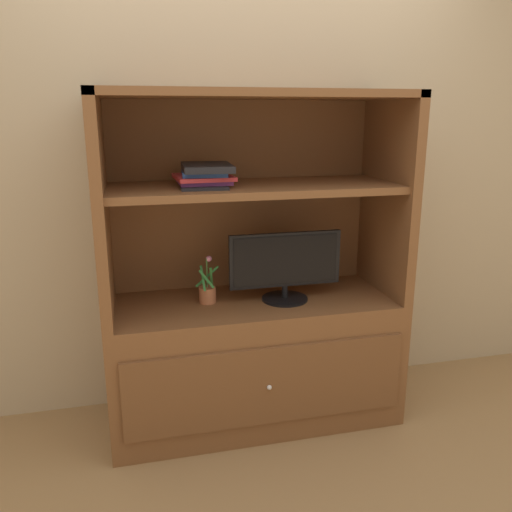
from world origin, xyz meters
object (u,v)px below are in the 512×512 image
magazine_stack (205,175)px  potted_plant (208,293)px  media_console (253,324)px  tv_monitor (285,265)px

magazine_stack → potted_plant: bearing=83.0°
potted_plant → magazine_stack: bearing=-97.0°
media_console → tv_monitor: media_console is taller
media_console → magazine_stack: (-0.24, -0.01, 0.79)m
potted_plant → tv_monitor: bearing=-8.4°
tv_monitor → potted_plant: 0.42m
potted_plant → media_console: bearing=-3.0°
tv_monitor → magazine_stack: bearing=174.9°
media_console → magazine_stack: size_ratio=4.92×
potted_plant → magazine_stack: (-0.00, -0.02, 0.60)m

